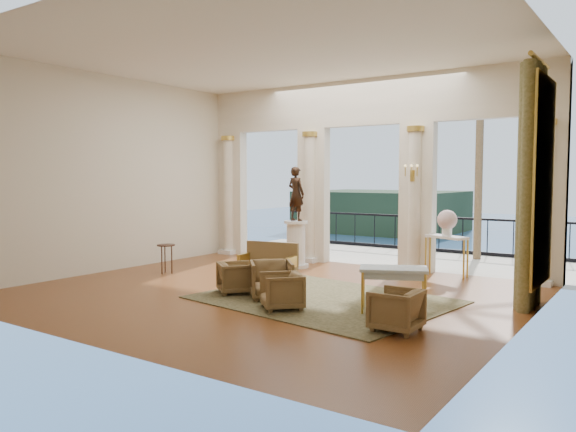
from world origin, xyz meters
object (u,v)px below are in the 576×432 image
Objects in this scene: statue at (296,194)px; side_table at (166,249)px; armchair_d at (236,276)px; console_table at (447,243)px; settee at (269,262)px; pedestal at (296,245)px; armchair_a at (271,278)px; game_table at (393,272)px; armchair_c at (396,308)px; armchair_b at (282,289)px.

statue reaches higher than side_table.
side_table is (-2.71, 0.80, 0.24)m from armchair_d.
settee is at bearing -115.89° from console_table.
pedestal is 0.87× the size of statue.
armchair_a reaches higher than game_table.
armchair_d is 0.58× the size of pedestal.
armchair_c is 1.16m from game_table.
armchair_b is at bearing -59.53° from pedestal.
armchair_a is 0.74× the size of console_table.
console_table is at bearing 23.41° from armchair_a.
console_table is (3.40, 0.81, 0.20)m from pedestal.
pedestal reaches higher than armchair_b.
armchair_b is at bearing -162.39° from armchair_d.
armchair_c is 0.52× the size of settee.
game_table is 1.19× the size of console_table.
pedestal is 3.06m from side_table.
armchair_c is 0.66× the size of console_table.
settee reaches higher than armchair_c.
pedestal is (-1.57, 3.15, 0.16)m from armchair_a.
armchair_d is at bearing -76.40° from pedestal.
armchair_a is 0.67× the size of pedestal.
armchair_a is 0.59× the size of settee.
pedestal is 3.50m from console_table.
armchair_c is (2.69, -0.72, -0.04)m from armchair_a.
side_table is at bearing 125.61° from armchair_a.
statue is 1.97× the size of side_table.
armchair_c is at bearing -56.23° from console_table.
armchair_c is 5.93m from statue.
armchair_c is 1.01× the size of side_table.
armchair_b is 1.83m from game_table.
armchair_d is 4.79m from console_table.
console_table is (1.83, 3.96, 0.37)m from armchair_a.
armchair_a is 1.13× the size of armchair_b.
console_table reaches higher than armchair_b.
armchair_c is at bearing -42.25° from pedestal.
armchair_b is at bearing 130.27° from statue.
pedestal reaches higher than settee.
armchair_a is 0.62× the size of game_table.
pedestal reaches higher than armchair_d.
game_table reaches higher than armchair_d.
side_table is at bearing -174.51° from settee.
armchair_d is (-0.80, -0.01, -0.05)m from armchair_a.
console_table is 6.22m from side_table.
pedestal is at bearing 50.60° from side_table.
settee is (-0.30, 1.45, 0.07)m from armchair_d.
console_table reaches higher than side_table.
armchair_c is 4.78m from console_table.
armchair_c is at bearing -152.81° from armchair_d.
console_table is (-0.86, 4.68, 0.41)m from armchair_c.
pedestal is at bearing 163.97° from armchair_b.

